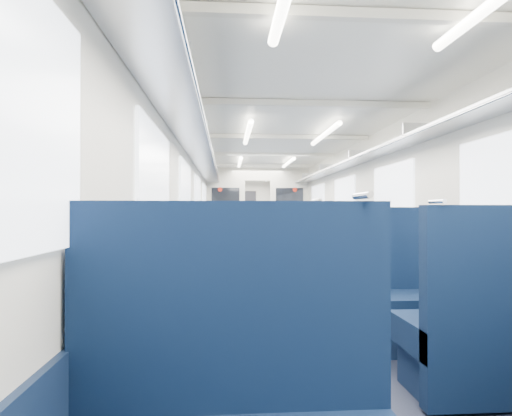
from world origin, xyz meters
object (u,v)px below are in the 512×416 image
object	(u,v)px
seat_4	(230,348)
seat_6	(229,302)
seat_14	(227,252)
seat_15	(311,250)
seat_19	(294,242)
end_door	(247,215)
seat_16	(227,247)
seat_8	(228,280)
seat_7	(421,302)
seat_17	(301,246)
seat_18	(227,242)
seat_5	(498,338)
seat_10	(228,267)
seat_9	(370,278)
seat_11	(343,265)
bulkhead	(258,209)
seat_12	(228,258)
seat_13	(327,258)

from	to	relation	value
seat_4	seat_6	world-z (taller)	same
seat_14	seat_15	size ratio (longest dim) A/B	1.00
seat_14	seat_19	distance (m)	2.81
seat_19	end_door	bearing A→B (deg)	96.79
seat_16	seat_19	world-z (taller)	same
seat_8	seat_7	bearing A→B (deg)	-36.91
end_door	seat_14	distance (m)	9.29
seat_7	seat_14	distance (m)	4.87
seat_17	seat_19	distance (m)	0.98
seat_18	seat_5	bearing A→B (deg)	-78.34
seat_10	seat_18	bearing A→B (deg)	90.00
seat_8	seat_15	world-z (taller)	same
seat_5	end_door	bearing A→B (deg)	93.20
seat_5	seat_7	world-z (taller)	same
seat_7	seat_6	bearing A→B (deg)	175.50
seat_5	seat_6	size ratio (longest dim) A/B	1.00
seat_6	seat_9	distance (m)	2.03
seat_11	seat_15	size ratio (longest dim) A/B	1.00
seat_5	seat_9	world-z (taller)	same
seat_15	end_door	bearing A→B (deg)	95.23
seat_8	seat_18	size ratio (longest dim) A/B	1.00
seat_9	seat_10	xyz separation A→B (m)	(-1.66, 1.08, 0.00)
bulkhead	end_door	bearing A→B (deg)	90.00
seat_9	seat_4	bearing A→B (deg)	-124.71
seat_8	seat_11	distance (m)	2.04
seat_12	seat_13	world-z (taller)	same
seat_4	seat_9	size ratio (longest dim) A/B	1.00
seat_15	seat_11	bearing A→B (deg)	-90.00
seat_15	seat_17	bearing A→B (deg)	90.00
seat_8	seat_10	distance (m)	1.14
seat_4	seat_12	size ratio (longest dim) A/B	1.00
seat_6	seat_11	bearing A→B (deg)	54.18
end_door	seat_10	xyz separation A→B (m)	(-0.83, -11.43, -0.62)
seat_12	seat_14	distance (m)	1.10
end_door	seat_6	xyz separation A→B (m)	(-0.83, -13.69, -0.62)
seat_12	seat_7	bearing A→B (deg)	-64.50
end_door	seat_15	world-z (taller)	end_door
seat_4	seat_6	distance (m)	1.23
seat_9	seat_13	distance (m)	2.12
seat_4	seat_8	world-z (taller)	same
seat_12	seat_17	xyz separation A→B (m)	(1.66, 2.39, 0.00)
seat_8	seat_15	xyz separation A→B (m)	(1.66, 3.51, 0.00)
seat_15	seat_19	distance (m)	2.09
seat_6	seat_15	xyz separation A→B (m)	(1.66, 4.63, 0.00)
seat_9	seat_11	distance (m)	1.13
bulkhead	seat_18	xyz separation A→B (m)	(-0.83, -0.86, -0.85)
end_door	seat_5	world-z (taller)	end_door
bulkhead	seat_14	xyz separation A→B (m)	(-0.83, -3.30, -0.85)
seat_9	seat_19	distance (m)	5.55
seat_15	seat_18	distance (m)	2.81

